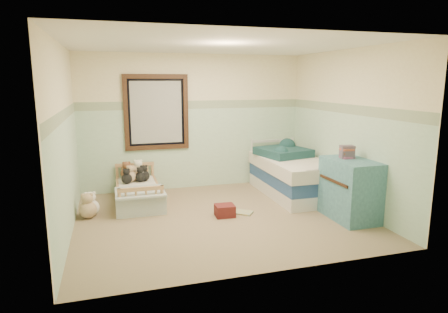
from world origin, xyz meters
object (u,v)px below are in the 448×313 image
object	(u,v)px
plush_floor_cream	(91,208)
twin_bed_frame	(292,189)
floor_book	(243,212)
dresser	(350,189)
red_pillow	(225,211)
plush_floor_tan	(88,210)
toddler_bed_frame	(138,198)

from	to	relation	value
plush_floor_cream	twin_bed_frame	distance (m)	3.42
plush_floor_cream	floor_book	world-z (taller)	plush_floor_cream
twin_bed_frame	dresser	bearing A→B (deg)	-78.98
twin_bed_frame	floor_book	xyz separation A→B (m)	(-1.17, -0.70, -0.10)
twin_bed_frame	red_pillow	size ratio (longest dim) A/B	6.54
twin_bed_frame	plush_floor_tan	bearing A→B (deg)	-175.88
floor_book	dresser	bearing A→B (deg)	13.43
plush_floor_tan	toddler_bed_frame	bearing A→B (deg)	34.62
plush_floor_cream	dresser	size ratio (longest dim) A/B	0.29
toddler_bed_frame	red_pillow	distance (m)	1.59
plush_floor_cream	dresser	xyz separation A→B (m)	(3.68, -1.19, 0.32)
plush_floor_tan	red_pillow	size ratio (longest dim) A/B	0.91
twin_bed_frame	floor_book	world-z (taller)	twin_bed_frame
plush_floor_tan	dresser	world-z (taller)	dresser
twin_bed_frame	plush_floor_cream	bearing A→B (deg)	-177.33
red_pillow	floor_book	size ratio (longest dim) A/B	1.02
toddler_bed_frame	floor_book	size ratio (longest dim) A/B	4.94
dresser	floor_book	distance (m)	1.63
toddler_bed_frame	twin_bed_frame	size ratio (longest dim) A/B	0.74
plush_floor_cream	twin_bed_frame	world-z (taller)	plush_floor_cream
toddler_bed_frame	dresser	size ratio (longest dim) A/B	1.56
dresser	red_pillow	size ratio (longest dim) A/B	3.12
toddler_bed_frame	floor_book	bearing A→B (deg)	-33.23
plush_floor_tan	twin_bed_frame	size ratio (longest dim) A/B	0.14
toddler_bed_frame	dresser	world-z (taller)	dresser
plush_floor_cream	red_pillow	world-z (taller)	plush_floor_cream
plush_floor_cream	floor_book	distance (m)	2.31
plush_floor_cream	dresser	world-z (taller)	dresser
plush_floor_tan	red_pillow	xyz separation A→B (m)	(1.97, -0.50, -0.04)
twin_bed_frame	floor_book	bearing A→B (deg)	-148.95
twin_bed_frame	red_pillow	distance (m)	1.66
red_pillow	dresser	bearing A→B (deg)	-19.01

